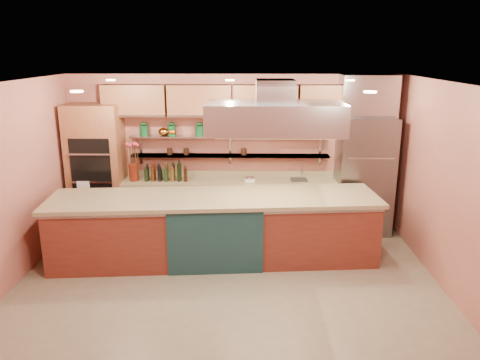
{
  "coord_description": "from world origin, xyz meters",
  "views": [
    {
      "loc": [
        0.28,
        -5.95,
        3.21
      ],
      "look_at": [
        0.16,
        1.0,
        1.27
      ],
      "focal_mm": 35.0,
      "sensor_mm": 36.0,
      "label": 1
    }
  ],
  "objects_px": {
    "copper_kettle": "(163,132)",
    "refrigerator": "(364,175)",
    "flower_vase": "(134,172)",
    "kitchen_scale": "(250,178)",
    "green_canister": "(214,131)",
    "island": "(215,228)"
  },
  "relations": [
    {
      "from": "copper_kettle",
      "to": "flower_vase",
      "type": "bearing_deg",
      "value": -157.27
    },
    {
      "from": "flower_vase",
      "to": "green_canister",
      "type": "distance_m",
      "value": 1.63
    },
    {
      "from": "island",
      "to": "kitchen_scale",
      "type": "relative_size",
      "value": 28.09
    },
    {
      "from": "island",
      "to": "green_canister",
      "type": "relative_size",
      "value": 27.61
    },
    {
      "from": "refrigerator",
      "to": "green_canister",
      "type": "distance_m",
      "value": 2.79
    },
    {
      "from": "island",
      "to": "kitchen_scale",
      "type": "bearing_deg",
      "value": 61.87
    },
    {
      "from": "island",
      "to": "green_canister",
      "type": "distance_m",
      "value": 1.97
    },
    {
      "from": "island",
      "to": "flower_vase",
      "type": "bearing_deg",
      "value": 136.04
    },
    {
      "from": "copper_kettle",
      "to": "kitchen_scale",
      "type": "bearing_deg",
      "value": -8.0
    },
    {
      "from": "copper_kettle",
      "to": "green_canister",
      "type": "height_order",
      "value": "green_canister"
    },
    {
      "from": "island",
      "to": "kitchen_scale",
      "type": "xyz_separation_m",
      "value": [
        0.55,
        1.26,
        0.46
      ]
    },
    {
      "from": "refrigerator",
      "to": "kitchen_scale",
      "type": "xyz_separation_m",
      "value": [
        -2.04,
        0.01,
        -0.07
      ]
    },
    {
      "from": "kitchen_scale",
      "to": "green_canister",
      "type": "relative_size",
      "value": 0.98
    },
    {
      "from": "island",
      "to": "flower_vase",
      "type": "distance_m",
      "value": 2.07
    },
    {
      "from": "island",
      "to": "copper_kettle",
      "type": "height_order",
      "value": "copper_kettle"
    },
    {
      "from": "flower_vase",
      "to": "green_canister",
      "type": "bearing_deg",
      "value": 8.65
    },
    {
      "from": "copper_kettle",
      "to": "refrigerator",
      "type": "bearing_deg",
      "value": -3.65
    },
    {
      "from": "kitchen_scale",
      "to": "copper_kettle",
      "type": "relative_size",
      "value": 0.99
    },
    {
      "from": "refrigerator",
      "to": "island",
      "type": "distance_m",
      "value": 2.92
    },
    {
      "from": "flower_vase",
      "to": "kitchen_scale",
      "type": "bearing_deg",
      "value": 0.0
    },
    {
      "from": "flower_vase",
      "to": "kitchen_scale",
      "type": "xyz_separation_m",
      "value": [
        2.09,
        0.0,
        -0.11
      ]
    },
    {
      "from": "green_canister",
      "to": "refrigerator",
      "type": "bearing_deg",
      "value": -4.9
    }
  ]
}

